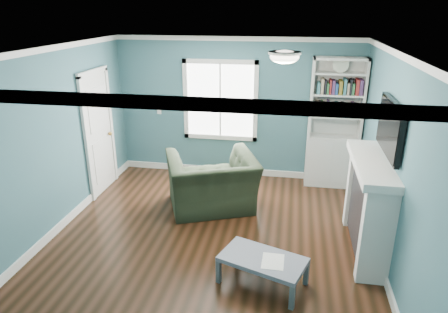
# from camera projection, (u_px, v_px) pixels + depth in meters

# --- Properties ---
(floor) EXTENTS (5.00, 5.00, 0.00)m
(floor) POSITION_uv_depth(u_px,v_px,m) (210.00, 242.00, 5.57)
(floor) COLOR black
(floor) RESTS_ON ground
(room_walls) EXTENTS (5.00, 5.00, 5.00)m
(room_walls) POSITION_uv_depth(u_px,v_px,m) (208.00, 134.00, 5.01)
(room_walls) COLOR #386572
(room_walls) RESTS_ON ground
(trim) EXTENTS (4.50, 5.00, 2.60)m
(trim) POSITION_uv_depth(u_px,v_px,m) (208.00, 160.00, 5.13)
(trim) COLOR white
(trim) RESTS_ON ground
(window) EXTENTS (1.40, 0.06, 1.50)m
(window) POSITION_uv_depth(u_px,v_px,m) (220.00, 101.00, 7.39)
(window) COLOR white
(window) RESTS_ON room_walls
(bookshelf) EXTENTS (0.90, 0.35, 2.31)m
(bookshelf) POSITION_uv_depth(u_px,v_px,m) (333.00, 136.00, 7.08)
(bookshelf) COLOR silver
(bookshelf) RESTS_ON ground
(fireplace) EXTENTS (0.44, 1.58, 1.30)m
(fireplace) POSITION_uv_depth(u_px,v_px,m) (368.00, 207.00, 5.19)
(fireplace) COLOR black
(fireplace) RESTS_ON ground
(tv) EXTENTS (0.06, 1.10, 0.65)m
(tv) POSITION_uv_depth(u_px,v_px,m) (390.00, 127.00, 4.79)
(tv) COLOR black
(tv) RESTS_ON fireplace
(door) EXTENTS (0.12, 0.98, 2.17)m
(door) POSITION_uv_depth(u_px,v_px,m) (99.00, 132.00, 6.84)
(door) COLOR silver
(door) RESTS_ON ground
(ceiling_fixture) EXTENTS (0.38, 0.38, 0.15)m
(ceiling_fixture) POSITION_uv_depth(u_px,v_px,m) (285.00, 56.00, 4.61)
(ceiling_fixture) COLOR white
(ceiling_fixture) RESTS_ON room_walls
(light_switch) EXTENTS (0.08, 0.01, 0.12)m
(light_switch) POSITION_uv_depth(u_px,v_px,m) (159.00, 111.00, 7.68)
(light_switch) COLOR white
(light_switch) RESTS_ON room_walls
(recliner) EXTENTS (1.59, 1.33, 1.18)m
(recliner) POSITION_uv_depth(u_px,v_px,m) (212.00, 174.00, 6.34)
(recliner) COLOR black
(recliner) RESTS_ON ground
(coffee_table) EXTENTS (1.09, 0.82, 0.35)m
(coffee_table) POSITION_uv_depth(u_px,v_px,m) (263.00, 261.00, 4.65)
(coffee_table) COLOR #454F53
(coffee_table) RESTS_ON ground
(paper_sheet) EXTENTS (0.25, 0.32, 0.00)m
(paper_sheet) POSITION_uv_depth(u_px,v_px,m) (273.00, 261.00, 4.56)
(paper_sheet) COLOR white
(paper_sheet) RESTS_ON coffee_table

